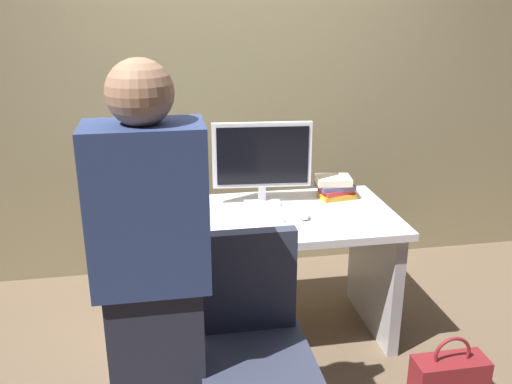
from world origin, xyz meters
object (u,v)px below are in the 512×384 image
(monitor, at_px, (262,159))
(book_stack, at_px, (335,187))
(cup_by_monitor, at_px, (172,206))
(handbag, at_px, (448,382))
(cup_near_keyboard, at_px, (160,224))
(keyboard, at_px, (240,220))
(office_chair, at_px, (254,361))
(desk, at_px, (254,254))
(mouse, at_px, (304,215))
(person_at_desk, at_px, (153,286))

(monitor, bearing_deg, book_stack, 2.00)
(monitor, height_order, cup_by_monitor, monitor)
(book_stack, height_order, handbag, book_stack)
(monitor, distance_m, handbag, 1.44)
(monitor, distance_m, cup_near_keyboard, 0.68)
(keyboard, xyz_separation_m, handbag, (0.86, -0.67, -0.60))
(keyboard, bearing_deg, cup_near_keyboard, -172.78)
(office_chair, bearing_deg, cup_near_keyboard, 116.98)
(desk, bearing_deg, handbag, -43.31)
(monitor, height_order, keyboard, monitor)
(desk, bearing_deg, mouse, -18.03)
(person_at_desk, bearing_deg, mouse, 46.39)
(person_at_desk, bearing_deg, cup_near_keyboard, 87.64)
(book_stack, xyz_separation_m, handbag, (0.28, -0.93, -0.65))
(monitor, relative_size, mouse, 5.41)
(book_stack, bearing_deg, mouse, -132.60)
(keyboard, bearing_deg, monitor, 54.95)
(monitor, distance_m, cup_by_monitor, 0.55)
(cup_by_monitor, bearing_deg, person_at_desk, -95.68)
(cup_near_keyboard, bearing_deg, book_stack, 18.91)
(keyboard, distance_m, cup_near_keyboard, 0.41)
(monitor, distance_m, book_stack, 0.47)
(office_chair, relative_size, monitor, 1.74)
(book_stack, relative_size, handbag, 0.62)
(monitor, height_order, handbag, monitor)
(person_at_desk, distance_m, cup_by_monitor, 0.99)
(desk, height_order, book_stack, book_stack)
(keyboard, height_order, cup_by_monitor, cup_by_monitor)
(monitor, distance_m, keyboard, 0.39)
(office_chair, height_order, monitor, monitor)
(keyboard, bearing_deg, cup_by_monitor, 150.12)
(person_at_desk, xyz_separation_m, cup_by_monitor, (0.10, 0.99, -0.07))
(book_stack, bearing_deg, cup_by_monitor, -174.10)
(person_at_desk, distance_m, handbag, 1.49)
(monitor, xyz_separation_m, book_stack, (0.43, 0.01, -0.19))
(keyboard, bearing_deg, person_at_desk, -120.97)
(cup_near_keyboard, distance_m, cup_by_monitor, 0.25)
(office_chair, xyz_separation_m, cup_by_monitor, (-0.28, 0.92, 0.34))
(mouse, bearing_deg, book_stack, 47.40)
(office_chair, relative_size, person_at_desk, 0.57)
(desk, distance_m, office_chair, 0.83)
(office_chair, height_order, mouse, office_chair)
(desk, xyz_separation_m, person_at_desk, (-0.52, -0.88, 0.33))
(book_stack, bearing_deg, cup_near_keyboard, -161.09)
(monitor, xyz_separation_m, handbag, (0.70, -0.92, -0.85))
(office_chair, relative_size, handbag, 2.49)
(cup_by_monitor, bearing_deg, book_stack, 5.90)
(desk, distance_m, book_stack, 0.61)
(office_chair, distance_m, monitor, 1.16)
(cup_by_monitor, xyz_separation_m, book_stack, (0.92, 0.10, 0.02))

